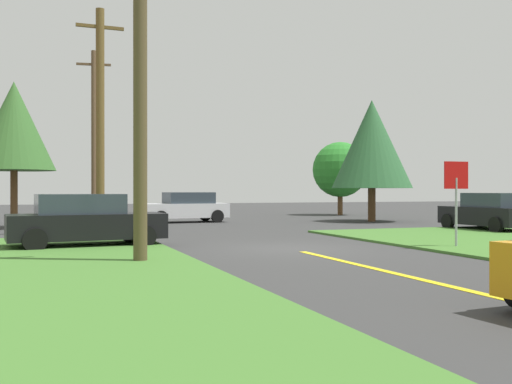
{
  "coord_description": "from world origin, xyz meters",
  "views": [
    {
      "loc": [
        -6.93,
        -16.28,
        1.74
      ],
      "look_at": [
        0.66,
        4.67,
        1.67
      ],
      "focal_mm": 41.81,
      "sensor_mm": 36.0,
      "label": 1
    }
  ],
  "objects_px": {
    "pine_tree_center": "(340,170)",
    "oak_tree_right": "(372,144)",
    "car_approaching_junction": "(185,207)",
    "car_on_crossroad": "(491,212)",
    "parked_car_near_building": "(85,221)",
    "stop_sign": "(456,187)",
    "utility_pole_near": "(140,89)",
    "oak_tree_left": "(14,126)",
    "utility_pole_far": "(94,134)",
    "utility_pole_mid": "(100,119)"
  },
  "relations": [
    {
      "from": "car_on_crossroad",
      "to": "utility_pole_far",
      "type": "bearing_deg",
      "value": 50.64
    },
    {
      "from": "utility_pole_far",
      "to": "pine_tree_center",
      "type": "xyz_separation_m",
      "value": [
        16.99,
        4.06,
        -1.59
      ]
    },
    {
      "from": "oak_tree_left",
      "to": "utility_pole_far",
      "type": "bearing_deg",
      "value": 44.2
    },
    {
      "from": "oak_tree_left",
      "to": "oak_tree_right",
      "type": "xyz_separation_m",
      "value": [
        18.42,
        -0.42,
        -0.37
      ]
    },
    {
      "from": "parked_car_near_building",
      "to": "pine_tree_center",
      "type": "xyz_separation_m",
      "value": [
        18.4,
        18.31,
        2.36
      ]
    },
    {
      "from": "car_approaching_junction",
      "to": "oak_tree_right",
      "type": "height_order",
      "value": "oak_tree_right"
    },
    {
      "from": "stop_sign",
      "to": "utility_pole_far",
      "type": "distance_m",
      "value": 20.66
    },
    {
      "from": "utility_pole_near",
      "to": "pine_tree_center",
      "type": "distance_m",
      "value": 28.79
    },
    {
      "from": "stop_sign",
      "to": "car_on_crossroad",
      "type": "relative_size",
      "value": 0.59
    },
    {
      "from": "utility_pole_far",
      "to": "oak_tree_right",
      "type": "relative_size",
      "value": 1.37
    },
    {
      "from": "utility_pole_near",
      "to": "utility_pole_mid",
      "type": "relative_size",
      "value": 0.93
    },
    {
      "from": "car_approaching_junction",
      "to": "car_on_crossroad",
      "type": "height_order",
      "value": "same"
    },
    {
      "from": "pine_tree_center",
      "to": "oak_tree_right",
      "type": "distance_m",
      "value": 8.61
    },
    {
      "from": "utility_pole_far",
      "to": "parked_car_near_building",
      "type": "bearing_deg",
      "value": -95.68
    },
    {
      "from": "car_on_crossroad",
      "to": "utility_pole_mid",
      "type": "bearing_deg",
      "value": 78.7
    },
    {
      "from": "stop_sign",
      "to": "utility_pole_mid",
      "type": "distance_m",
      "value": 13.3
    },
    {
      "from": "pine_tree_center",
      "to": "utility_pole_far",
      "type": "bearing_deg",
      "value": -166.55
    },
    {
      "from": "utility_pole_mid",
      "to": "stop_sign",
      "type": "bearing_deg",
      "value": -43.66
    },
    {
      "from": "pine_tree_center",
      "to": "parked_car_near_building",
      "type": "bearing_deg",
      "value": -135.14
    },
    {
      "from": "car_on_crossroad",
      "to": "utility_pole_far",
      "type": "relative_size",
      "value": 0.48
    },
    {
      "from": "utility_pole_near",
      "to": "pine_tree_center",
      "type": "height_order",
      "value": "utility_pole_near"
    },
    {
      "from": "utility_pole_mid",
      "to": "pine_tree_center",
      "type": "relative_size",
      "value": 1.71
    },
    {
      "from": "car_approaching_junction",
      "to": "car_on_crossroad",
      "type": "distance_m",
      "value": 15.39
    },
    {
      "from": "parked_car_near_building",
      "to": "car_on_crossroad",
      "type": "xyz_separation_m",
      "value": [
        16.73,
        1.64,
        0.0
      ]
    },
    {
      "from": "stop_sign",
      "to": "car_approaching_junction",
      "type": "xyz_separation_m",
      "value": [
        -4.24,
        16.92,
        -1.03
      ]
    },
    {
      "from": "car_approaching_junction",
      "to": "car_on_crossroad",
      "type": "xyz_separation_m",
      "value": [
        10.65,
        -11.11,
        -0.0
      ]
    },
    {
      "from": "car_approaching_junction",
      "to": "utility_pole_near",
      "type": "distance_m",
      "value": 18.38
    },
    {
      "from": "car_approaching_junction",
      "to": "pine_tree_center",
      "type": "distance_m",
      "value": 13.72
    },
    {
      "from": "utility_pole_mid",
      "to": "utility_pole_near",
      "type": "bearing_deg",
      "value": -89.64
    },
    {
      "from": "stop_sign",
      "to": "oak_tree_left",
      "type": "bearing_deg",
      "value": -45.94
    },
    {
      "from": "pine_tree_center",
      "to": "oak_tree_right",
      "type": "bearing_deg",
      "value": -106.25
    },
    {
      "from": "parked_car_near_building",
      "to": "utility_pole_near",
      "type": "relative_size",
      "value": 0.58
    },
    {
      "from": "parked_car_near_building",
      "to": "oak_tree_right",
      "type": "height_order",
      "value": "oak_tree_right"
    },
    {
      "from": "utility_pole_near",
      "to": "oak_tree_right",
      "type": "relative_size",
      "value": 1.2
    },
    {
      "from": "car_approaching_junction",
      "to": "oak_tree_left",
      "type": "xyz_separation_m",
      "value": [
        -8.49,
        -2.23,
        3.84
      ]
    },
    {
      "from": "utility_pole_far",
      "to": "pine_tree_center",
      "type": "relative_size",
      "value": 1.81
    },
    {
      "from": "oak_tree_left",
      "to": "pine_tree_center",
      "type": "height_order",
      "value": "oak_tree_left"
    },
    {
      "from": "utility_pole_near",
      "to": "car_approaching_junction",
      "type": "bearing_deg",
      "value": 73.49
    },
    {
      "from": "car_approaching_junction",
      "to": "utility_pole_near",
      "type": "relative_size",
      "value": 0.58
    },
    {
      "from": "oak_tree_right",
      "to": "stop_sign",
      "type": "bearing_deg",
      "value": -111.73
    },
    {
      "from": "utility_pole_mid",
      "to": "pine_tree_center",
      "type": "distance_m",
      "value": 22.13
    },
    {
      "from": "pine_tree_center",
      "to": "car_on_crossroad",
      "type": "bearing_deg",
      "value": -95.74
    },
    {
      "from": "car_approaching_junction",
      "to": "utility_pole_near",
      "type": "xyz_separation_m",
      "value": [
        -5.13,
        -17.33,
        3.33
      ]
    },
    {
      "from": "oak_tree_left",
      "to": "oak_tree_right",
      "type": "height_order",
      "value": "oak_tree_right"
    },
    {
      "from": "utility_pole_near",
      "to": "car_on_crossroad",
      "type": "bearing_deg",
      "value": 21.49
    },
    {
      "from": "parked_car_near_building",
      "to": "oak_tree_right",
      "type": "distance_m",
      "value": 19.25
    },
    {
      "from": "oak_tree_right",
      "to": "utility_pole_far",
      "type": "bearing_deg",
      "value": 164.18
    },
    {
      "from": "car_approaching_junction",
      "to": "utility_pole_far",
      "type": "bearing_deg",
      "value": -22.68
    },
    {
      "from": "utility_pole_near",
      "to": "oak_tree_right",
      "type": "height_order",
      "value": "utility_pole_near"
    },
    {
      "from": "stop_sign",
      "to": "oak_tree_left",
      "type": "distance_m",
      "value": 19.64
    }
  ]
}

